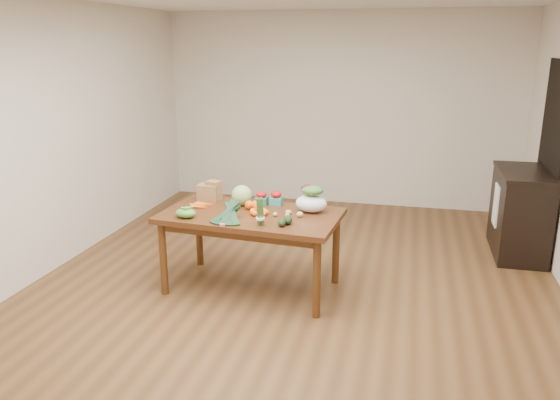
% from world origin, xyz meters
% --- Properties ---
extents(floor, '(6.00, 6.00, 0.00)m').
position_xyz_m(floor, '(0.00, 0.00, 0.00)').
color(floor, brown).
rests_on(floor, ground).
extents(room_walls, '(5.02, 6.02, 2.70)m').
position_xyz_m(room_walls, '(0.00, 0.00, 1.35)').
color(room_walls, silver).
rests_on(room_walls, floor).
extents(dining_table, '(1.68, 1.02, 0.75)m').
position_xyz_m(dining_table, '(-0.38, -0.13, 0.38)').
color(dining_table, '#4A2611').
rests_on(dining_table, floor).
extents(doorway_dark, '(0.02, 1.00, 2.10)m').
position_xyz_m(doorway_dark, '(2.48, 1.60, 1.05)').
color(doorway_dark, black).
rests_on(doorway_dark, floor).
extents(cabinet, '(0.52, 1.02, 0.94)m').
position_xyz_m(cabinet, '(2.22, 1.43, 0.47)').
color(cabinet, black).
rests_on(cabinet, floor).
extents(dish_towel, '(0.02, 0.28, 0.45)m').
position_xyz_m(dish_towel, '(1.96, 1.40, 0.55)').
color(dish_towel, white).
rests_on(dish_towel, cabinet).
extents(paper_bag, '(0.29, 0.25, 0.19)m').
position_xyz_m(paper_bag, '(-0.92, 0.19, 0.85)').
color(paper_bag, olive).
rests_on(paper_bag, dining_table).
extents(cabbage, '(0.20, 0.20, 0.20)m').
position_xyz_m(cabbage, '(-0.54, 0.10, 0.85)').
color(cabbage, '#9AB96B').
rests_on(cabbage, dining_table).
extents(strawberry_basket_a, '(0.12, 0.12, 0.10)m').
position_xyz_m(strawberry_basket_a, '(-0.36, 0.16, 0.80)').
color(strawberry_basket_a, red).
rests_on(strawberry_basket_a, dining_table).
extents(strawberry_basket_b, '(0.12, 0.12, 0.10)m').
position_xyz_m(strawberry_basket_b, '(-0.22, 0.20, 0.80)').
color(strawberry_basket_b, red).
rests_on(strawberry_basket_b, dining_table).
extents(orange_a, '(0.08, 0.08, 0.08)m').
position_xyz_m(orange_a, '(-0.43, -0.02, 0.79)').
color(orange_a, orange).
rests_on(orange_a, dining_table).
extents(orange_b, '(0.08, 0.08, 0.08)m').
position_xyz_m(orange_b, '(-0.38, -0.00, 0.79)').
color(orange_b, orange).
rests_on(orange_b, dining_table).
extents(orange_c, '(0.08, 0.08, 0.08)m').
position_xyz_m(orange_c, '(-0.34, -0.07, 0.79)').
color(orange_c, orange).
rests_on(orange_c, dining_table).
extents(mandarin_cluster, '(0.19, 0.19, 0.08)m').
position_xyz_m(mandarin_cluster, '(-0.30, -0.17, 0.79)').
color(mandarin_cluster, '#FF600F').
rests_on(mandarin_cluster, dining_table).
extents(carrots, '(0.23, 0.20, 0.03)m').
position_xyz_m(carrots, '(-0.90, -0.04, 0.76)').
color(carrots, '#D54D11').
rests_on(carrots, dining_table).
extents(snap_pea_bag, '(0.19, 0.14, 0.09)m').
position_xyz_m(snap_pea_bag, '(-0.91, -0.40, 0.79)').
color(snap_pea_bag, green).
rests_on(snap_pea_bag, dining_table).
extents(kale_bunch, '(0.35, 0.42, 0.16)m').
position_xyz_m(kale_bunch, '(-0.51, -0.44, 0.83)').
color(kale_bunch, '#15301D').
rests_on(kale_bunch, dining_table).
extents(asparagus_bundle, '(0.09, 0.12, 0.26)m').
position_xyz_m(asparagus_bundle, '(-0.20, -0.45, 0.88)').
color(asparagus_bundle, '#4F7636').
rests_on(asparagus_bundle, dining_table).
extents(potato_a, '(0.05, 0.04, 0.04)m').
position_xyz_m(potato_a, '(-0.14, -0.17, 0.77)').
color(potato_a, tan).
rests_on(potato_a, dining_table).
extents(potato_b, '(0.05, 0.04, 0.04)m').
position_xyz_m(potato_b, '(-0.03, -0.17, 0.77)').
color(potato_b, tan).
rests_on(potato_b, dining_table).
extents(potato_c, '(0.05, 0.04, 0.04)m').
position_xyz_m(potato_c, '(-0.03, -0.08, 0.77)').
color(potato_c, '#D0BF78').
rests_on(potato_c, dining_table).
extents(potato_d, '(0.05, 0.04, 0.04)m').
position_xyz_m(potato_d, '(-0.04, -0.09, 0.77)').
color(potato_d, tan).
rests_on(potato_d, dining_table).
extents(potato_e, '(0.06, 0.05, 0.05)m').
position_xyz_m(potato_e, '(0.08, -0.14, 0.78)').
color(potato_e, '#DDD17F').
rests_on(potato_e, dining_table).
extents(avocado_a, '(0.09, 0.11, 0.07)m').
position_xyz_m(avocado_a, '(-0.02, -0.43, 0.78)').
color(avocado_a, black).
rests_on(avocado_a, dining_table).
extents(avocado_b, '(0.10, 0.13, 0.07)m').
position_xyz_m(avocado_b, '(0.02, -0.36, 0.79)').
color(avocado_b, black).
rests_on(avocado_b, dining_table).
extents(salad_bag, '(0.31, 0.24, 0.23)m').
position_xyz_m(salad_bag, '(0.15, 0.04, 0.86)').
color(salad_bag, white).
rests_on(salad_bag, dining_table).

